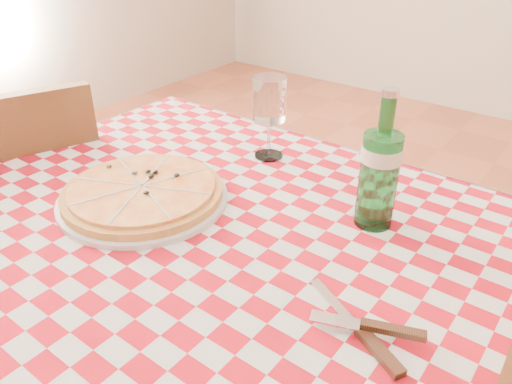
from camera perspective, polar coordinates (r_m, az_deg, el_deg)
dining_table at (r=0.95m, az=-1.26°, el=-10.12°), size 1.20×0.80×0.75m
tablecloth at (r=0.89m, az=-1.32°, el=-5.48°), size 1.30×0.90×0.01m
chair_far at (r=1.51m, az=-24.73°, el=-3.05°), size 0.52×0.52×0.90m
pizza_plate at (r=1.01m, az=-12.83°, el=0.06°), size 0.44×0.44×0.04m
water_bottle at (r=0.89m, az=14.08°, el=3.51°), size 0.08×0.08×0.26m
wine_glass at (r=1.14m, az=1.50°, el=8.41°), size 0.09×0.09×0.19m
cutlery at (r=0.72m, az=11.79°, el=-14.77°), size 0.22×0.19×0.02m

